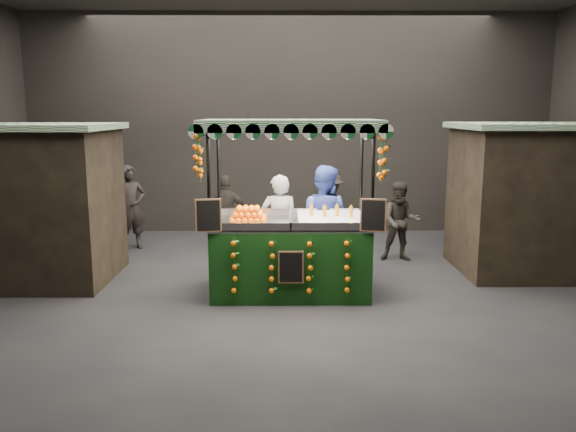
{
  "coord_description": "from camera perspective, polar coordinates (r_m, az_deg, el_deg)",
  "views": [
    {
      "loc": [
        -0.09,
        -8.47,
        2.8
      ],
      "look_at": [
        -0.04,
        0.65,
        1.14
      ],
      "focal_mm": 36.16,
      "sensor_mm": 36.0,
      "label": 1
    }
  ],
  "objects": [
    {
      "name": "market_hall",
      "position": [
        8.49,
        0.31,
        14.22
      ],
      "size": [
        12.1,
        10.1,
        5.05
      ],
      "color": "black",
      "rests_on": "ground"
    },
    {
      "name": "shopper_1",
      "position": [
        11.11,
        11.02,
        -0.53
      ],
      "size": [
        0.79,
        0.65,
        1.5
      ],
      "rotation": [
        0.0,
        0.0,
        -0.12
      ],
      "color": "black",
      "rests_on": "ground"
    },
    {
      "name": "shopper_4",
      "position": [
        12.85,
        -19.89,
        1.01
      ],
      "size": [
        0.99,
        0.83,
        1.73
      ],
      "rotation": [
        0.0,
        0.0,
        3.53
      ],
      "color": "#2B2723",
      "rests_on": "ground"
    },
    {
      "name": "neighbour_stall_right",
      "position": [
        11.04,
        23.7,
        1.65
      ],
      "size": [
        3.0,
        2.2,
        2.6
      ],
      "color": "black",
      "rests_on": "ground"
    },
    {
      "name": "juice_stall",
      "position": [
        8.91,
        0.31,
        -2.49
      ],
      "size": [
        2.76,
        1.62,
        2.67
      ],
      "color": "black",
      "rests_on": "ground"
    },
    {
      "name": "shopper_2",
      "position": [
        11.57,
        -6.1,
        0.18
      ],
      "size": [
        0.93,
        0.42,
        1.56
      ],
      "rotation": [
        0.0,
        0.0,
        3.18
      ],
      "color": "#2C2824",
      "rests_on": "ground"
    },
    {
      "name": "ground",
      "position": [
        8.92,
        0.29,
        -8.0
      ],
      "size": [
        12.0,
        12.0,
        0.0
      ],
      "primitive_type": "plane",
      "color": "black",
      "rests_on": "ground"
    },
    {
      "name": "shopper_0",
      "position": [
        12.24,
        -15.21,
        0.82
      ],
      "size": [
        0.75,
        0.68,
        1.72
      ],
      "rotation": [
        0.0,
        0.0,
        0.55
      ],
      "color": "black",
      "rests_on": "ground"
    },
    {
      "name": "neighbour_stall_left",
      "position": [
        10.51,
        -24.52,
        1.2
      ],
      "size": [
        3.0,
        2.2,
        2.6
      ],
      "color": "black",
      "rests_on": "ground"
    },
    {
      "name": "shopper_3",
      "position": [
        12.27,
        4.17,
        0.7
      ],
      "size": [
        1.13,
        1.05,
        1.52
      ],
      "rotation": [
        0.0,
        0.0,
        0.65
      ],
      "color": "#2A2422",
      "rests_on": "ground"
    },
    {
      "name": "vendor_grey",
      "position": [
        9.75,
        -0.86,
        -1.05
      ],
      "size": [
        0.65,
        0.43,
        1.76
      ],
      "rotation": [
        0.0,
        0.0,
        3.15
      ],
      "color": "slate",
      "rests_on": "ground"
    },
    {
      "name": "vendor_blue",
      "position": [
        9.81,
        3.49,
        -0.56
      ],
      "size": [
        1.15,
        1.05,
        1.91
      ],
      "rotation": [
        0.0,
        0.0,
        2.71
      ],
      "color": "navy",
      "rests_on": "ground"
    }
  ]
}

